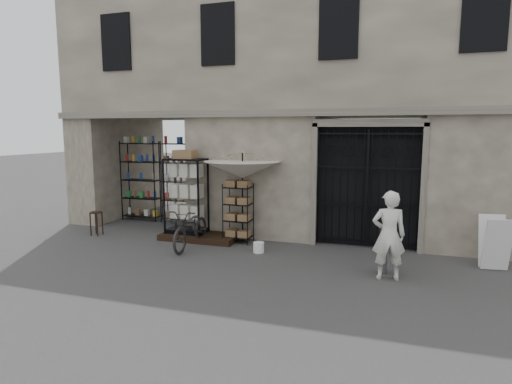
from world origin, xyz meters
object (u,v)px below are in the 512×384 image
(shopkeeper, at_px, (387,279))
(market_umbrella, at_px, (242,165))
(steel_bollard, at_px, (383,252))
(easel_sign, at_px, (495,243))
(display_cabinet, at_px, (186,200))
(wire_rack, at_px, (238,214))
(bicycle, at_px, (192,247))
(white_bucket, at_px, (259,247))
(wooden_stool, at_px, (96,223))

(shopkeeper, bearing_deg, market_umbrella, -35.54)
(steel_bollard, distance_m, easel_sign, 2.34)
(display_cabinet, xyz_separation_m, easel_sign, (7.16, -0.36, -0.47))
(wire_rack, distance_m, bicycle, 1.43)
(wire_rack, distance_m, steel_bollard, 3.84)
(white_bucket, bearing_deg, bicycle, -176.80)
(wooden_stool, distance_m, steel_bollard, 7.55)
(display_cabinet, height_order, easel_sign, display_cabinet)
(bicycle, distance_m, wooden_stool, 3.05)
(wire_rack, height_order, bicycle, wire_rack)
(bicycle, bearing_deg, display_cabinet, 121.43)
(steel_bollard, xyz_separation_m, shopkeeper, (0.09, -0.30, -0.44))
(wire_rack, bearing_deg, easel_sign, -6.81)
(white_bucket, xyz_separation_m, shopkeeper, (2.89, -0.93, -0.12))
(shopkeeper, bearing_deg, wooden_stool, -18.53)
(display_cabinet, xyz_separation_m, steel_bollard, (5.02, -1.31, -0.58))
(white_bucket, distance_m, easel_sign, 4.97)
(display_cabinet, bearing_deg, shopkeeper, -8.22)
(display_cabinet, height_order, wooden_stool, display_cabinet)
(wooden_stool, bearing_deg, easel_sign, 0.68)
(wire_rack, relative_size, steel_bollard, 1.69)
(market_umbrella, xyz_separation_m, wooden_stool, (-4.02, -0.57, -1.63))
(wire_rack, bearing_deg, steel_bollard, -23.51)
(display_cabinet, xyz_separation_m, market_umbrella, (1.54, 0.09, 0.94))
(display_cabinet, height_order, white_bucket, display_cabinet)
(market_umbrella, bearing_deg, easel_sign, -4.61)
(wooden_stool, bearing_deg, display_cabinet, 10.82)
(white_bucket, bearing_deg, display_cabinet, 162.73)
(bicycle, height_order, wooden_stool, bicycle)
(display_cabinet, xyz_separation_m, white_bucket, (2.22, -0.69, -0.91))
(display_cabinet, xyz_separation_m, shopkeeper, (5.11, -1.62, -1.03))
(wire_rack, distance_m, white_bucket, 1.24)
(display_cabinet, relative_size, wooden_stool, 3.29)
(market_umbrella, xyz_separation_m, white_bucket, (0.68, -0.78, -1.85))
(display_cabinet, relative_size, steel_bollard, 2.38)
(steel_bollard, bearing_deg, easel_sign, 24.02)
(market_umbrella, distance_m, bicycle, 2.38)
(steel_bollard, relative_size, shopkeeper, 0.52)
(display_cabinet, distance_m, easel_sign, 7.18)
(display_cabinet, distance_m, wire_rack, 1.47)
(wire_rack, distance_m, easel_sign, 5.74)
(wire_rack, xyz_separation_m, shopkeeper, (3.67, -1.66, -0.74))
(steel_bollard, bearing_deg, shopkeeper, -73.50)
(wooden_stool, distance_m, shopkeeper, 7.68)
(market_umbrella, relative_size, white_bucket, 10.80)
(white_bucket, bearing_deg, shopkeeper, -17.76)
(display_cabinet, bearing_deg, wire_rack, 11.10)
(wire_rack, relative_size, market_umbrella, 0.55)
(easel_sign, bearing_deg, bicycle, 176.48)
(wire_rack, relative_size, white_bucket, 5.94)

